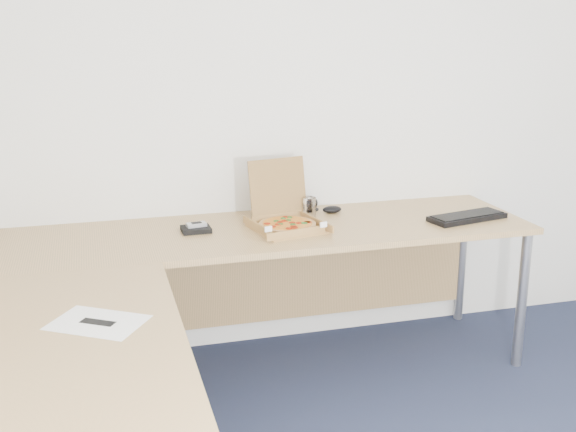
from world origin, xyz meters
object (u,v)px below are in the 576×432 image
object	(u,v)px
pizza_box	(286,221)
drinking_glass	(309,208)
desk	(220,270)
keyboard	(467,217)
wallet	(196,229)

from	to	relation	value
pizza_box	drinking_glass	xyz separation A→B (m)	(0.15, 0.13, 0.02)
desk	keyboard	world-z (taller)	keyboard
pizza_box	wallet	bearing A→B (deg)	158.59
keyboard	wallet	world-z (taller)	keyboard
keyboard	wallet	distance (m)	1.33
wallet	desk	bearing A→B (deg)	-87.68
pizza_box	keyboard	world-z (taller)	pizza_box
drinking_glass	keyboard	size ratio (longest dim) A/B	0.28
pizza_box	keyboard	distance (m)	0.91
pizza_box	desk	bearing A→B (deg)	-146.48
desk	drinking_glass	bearing A→B (deg)	44.23
desk	drinking_glass	distance (m)	0.77
keyboard	wallet	bearing A→B (deg)	161.14
keyboard	wallet	size ratio (longest dim) A/B	2.99
desk	drinking_glass	world-z (taller)	drinking_glass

